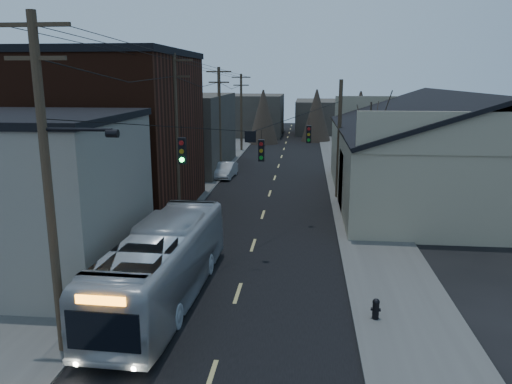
# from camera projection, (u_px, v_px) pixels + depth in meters

# --- Properties ---
(road_surface) EXTENTS (9.00, 110.00, 0.02)m
(road_surface) POSITION_uv_depth(u_px,v_px,m) (273.00, 183.00, 41.80)
(road_surface) COLOR black
(road_surface) RESTS_ON ground
(sidewalk_left) EXTENTS (4.00, 110.00, 0.12)m
(sidewalk_left) POSITION_uv_depth(u_px,v_px,m) (197.00, 180.00, 42.42)
(sidewalk_left) COLOR #474744
(sidewalk_left) RESTS_ON ground
(sidewalk_right) EXTENTS (4.00, 110.00, 0.12)m
(sidewalk_right) POSITION_uv_depth(u_px,v_px,m) (352.00, 184.00, 41.16)
(sidewalk_right) COLOR #474744
(sidewalk_right) RESTS_ON ground
(building_clapboard) EXTENTS (8.00, 8.00, 7.00)m
(building_clapboard) POSITION_uv_depth(u_px,v_px,m) (34.00, 200.00, 21.53)
(building_clapboard) COLOR slate
(building_clapboard) RESTS_ON ground
(building_brick) EXTENTS (10.00, 12.00, 10.00)m
(building_brick) POSITION_uv_depth(u_px,v_px,m) (108.00, 136.00, 31.95)
(building_brick) COLOR black
(building_brick) RESTS_ON ground
(building_left_far) EXTENTS (9.00, 14.00, 7.00)m
(building_left_far) POSITION_uv_depth(u_px,v_px,m) (179.00, 132.00, 47.75)
(building_left_far) COLOR #38332D
(building_left_far) RESTS_ON ground
(warehouse) EXTENTS (16.16, 20.60, 7.73)m
(warehouse) POSITION_uv_depth(u_px,v_px,m) (453.00, 164.00, 35.09)
(warehouse) COLOR gray
(warehouse) RESTS_ON ground
(building_far_left) EXTENTS (10.00, 12.00, 6.00)m
(building_far_left) POSITION_uv_depth(u_px,v_px,m) (249.00, 115.00, 75.63)
(building_far_left) COLOR #38332D
(building_far_left) RESTS_ON ground
(building_far_right) EXTENTS (12.00, 14.00, 5.00)m
(building_far_right) POSITION_uv_depth(u_px,v_px,m) (334.00, 116.00, 79.33)
(building_far_right) COLOR #38332D
(building_far_right) RESTS_ON ground
(bare_tree) EXTENTS (0.40, 0.40, 7.20)m
(bare_tree) POSITION_uv_depth(u_px,v_px,m) (368.00, 161.00, 30.67)
(bare_tree) COLOR black
(bare_tree) RESTS_ON ground
(utility_lines) EXTENTS (11.24, 45.28, 10.50)m
(utility_lines) POSITION_uv_depth(u_px,v_px,m) (224.00, 131.00, 35.31)
(utility_lines) COLOR #382B1E
(utility_lines) RESTS_ON ground
(bus) EXTENTS (2.98, 11.08, 3.06)m
(bus) POSITION_uv_depth(u_px,v_px,m) (163.00, 264.00, 19.48)
(bus) COLOR #A4AAB0
(bus) RESTS_ON ground
(parked_car) EXTENTS (1.67, 4.14, 1.34)m
(parked_car) POSITION_uv_depth(u_px,v_px,m) (226.00, 170.00, 43.75)
(parked_car) COLOR #ADB1B5
(parked_car) RESTS_ON ground
(fire_hydrant) EXTENTS (0.37, 0.27, 0.78)m
(fire_hydrant) POSITION_uv_depth(u_px,v_px,m) (376.00, 308.00, 18.02)
(fire_hydrant) COLOR black
(fire_hydrant) RESTS_ON sidewalk_right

